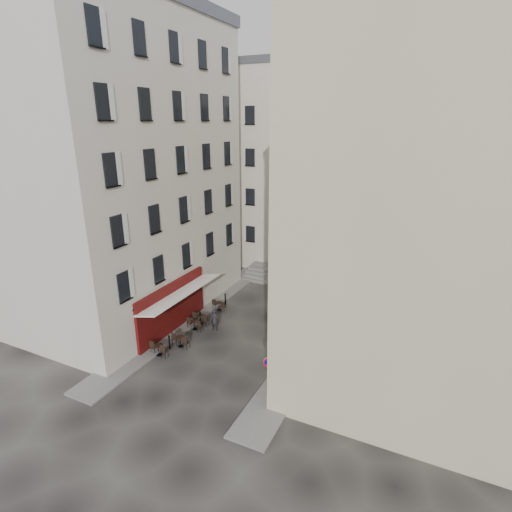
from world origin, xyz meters
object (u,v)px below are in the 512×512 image
Objects in this scene: bistro_table_b at (181,341)px; pedestrian at (214,320)px; bistro_table_a at (159,349)px; no_parking_sign at (269,371)px.

pedestrian is (0.82, 2.74, 0.35)m from bistro_table_b.
bistro_table_a is at bearing -113.79° from bistro_table_b.
bistro_table_a is at bearing 63.98° from pedestrian.
no_parking_sign is at bearing -18.60° from bistro_table_b.
pedestrian is (1.43, 4.11, 0.35)m from bistro_table_a.
no_parking_sign reaches higher than bistro_table_a.
no_parking_sign is 2.06× the size of bistro_table_a.
pedestrian is at bearing 135.43° from no_parking_sign.
bistro_table_b is at bearing 156.15° from no_parking_sign.
pedestrian is at bearing 73.29° from bistro_table_b.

